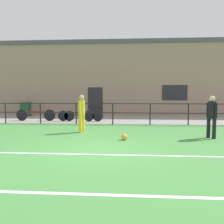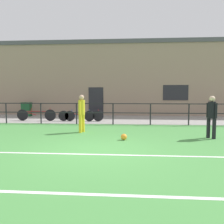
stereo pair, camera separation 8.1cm
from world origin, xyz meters
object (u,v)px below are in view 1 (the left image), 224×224
(bicycle_parked_1, at_px, (36,115))
(trash_bin_0, at_px, (26,109))
(player_striker, at_px, (82,111))
(soccer_ball_match, at_px, (124,137))
(player_goalkeeper, at_px, (212,114))
(bicycle_parked_2, at_px, (76,116))
(bicycle_parked_0, at_px, (83,116))

(bicycle_parked_1, xyz_separation_m, trash_bin_0, (-1.79, 2.68, 0.14))
(player_striker, distance_m, trash_bin_0, 8.52)
(player_striker, relative_size, soccer_ball_match, 7.14)
(soccer_ball_match, relative_size, trash_bin_0, 0.23)
(soccer_ball_match, distance_m, trash_bin_0, 10.93)
(player_goalkeeper, distance_m, trash_bin_0, 12.98)
(player_striker, height_order, trash_bin_0, player_striker)
(player_goalkeeper, distance_m, bicycle_parked_2, 7.99)
(player_goalkeeper, xyz_separation_m, bicycle_parked_0, (-5.84, 4.89, -0.57))
(player_goalkeeper, relative_size, bicycle_parked_2, 0.73)
(bicycle_parked_0, bearing_deg, trash_bin_0, 150.37)
(player_striker, xyz_separation_m, soccer_ball_match, (1.88, -1.57, -0.81))
(player_goalkeeper, distance_m, bicycle_parked_0, 7.63)
(trash_bin_0, bearing_deg, bicycle_parked_0, -29.63)
(soccer_ball_match, xyz_separation_m, bicycle_parked_0, (-2.57, 5.48, 0.23))
(bicycle_parked_0, relative_size, bicycle_parked_2, 1.07)
(bicycle_parked_1, bearing_deg, player_striker, -47.28)
(bicycle_parked_0, relative_size, trash_bin_0, 2.35)
(player_goalkeeper, height_order, bicycle_parked_1, player_goalkeeper)
(soccer_ball_match, xyz_separation_m, bicycle_parked_2, (-3.02, 5.48, 0.23))
(bicycle_parked_2, bearing_deg, player_goalkeeper, -37.84)
(soccer_ball_match, height_order, bicycle_parked_1, bicycle_parked_1)
(soccer_ball_match, height_order, bicycle_parked_0, bicycle_parked_0)
(trash_bin_0, bearing_deg, bicycle_parked_2, -32.18)
(player_striker, bearing_deg, bicycle_parked_0, 27.84)
(trash_bin_0, bearing_deg, bicycle_parked_1, -56.27)
(bicycle_parked_1, distance_m, trash_bin_0, 3.22)
(bicycle_parked_2, bearing_deg, bicycle_parked_0, 0.00)
(player_goalkeeper, xyz_separation_m, bicycle_parked_2, (-6.29, 4.89, -0.56))
(bicycle_parked_0, xyz_separation_m, bicycle_parked_1, (-2.92, 0.00, 0.03))
(bicycle_parked_0, bearing_deg, soccer_ball_match, -64.89)
(soccer_ball_match, xyz_separation_m, bicycle_parked_1, (-5.49, 5.48, 0.26))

